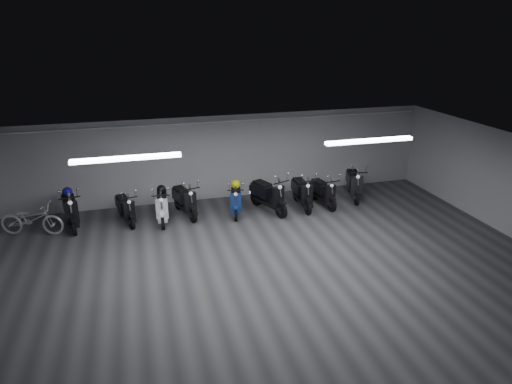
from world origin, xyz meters
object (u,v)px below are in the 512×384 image
object	(u,v)px
scooter_8	(323,188)
scooter_2	(162,201)
helmet_2	(161,189)
bicycle	(31,216)
helmet_1	(67,192)
scooter_3	(185,196)
scooter_7	(302,188)
scooter_0	(70,205)
scooter_9	(354,179)
helmet_0	(236,184)
scooter_5	(268,190)
scooter_4	(236,196)
scooter_1	(125,204)

from	to	relation	value
scooter_8	scooter_2	bearing A→B (deg)	170.91
scooter_2	helmet_2	bearing A→B (deg)	90.00
bicycle	helmet_2	distance (m)	3.61
scooter_2	helmet_1	xyz separation A→B (m)	(-2.62, 0.55, 0.36)
scooter_2	scooter_3	world-z (taller)	scooter_3
scooter_7	bicycle	xyz separation A→B (m)	(-7.95, 0.13, -0.10)
scooter_7	helmet_2	size ratio (longest dim) A/B	6.55
scooter_0	scooter_7	distance (m)	6.97
scooter_9	helmet_0	bearing A→B (deg)	-163.03
scooter_5	scooter_8	xyz separation A→B (m)	(1.85, 0.01, -0.10)
scooter_8	scooter_9	xyz separation A→B (m)	(1.25, 0.32, 0.07)
scooter_4	scooter_0	bearing A→B (deg)	-170.58
scooter_0	scooter_7	bearing A→B (deg)	-13.79
scooter_7	helmet_2	world-z (taller)	scooter_7
scooter_1	scooter_5	distance (m)	4.31
scooter_7	helmet_1	size ratio (longest dim) A/B	6.31
scooter_7	bicycle	distance (m)	7.95
scooter_0	helmet_2	distance (m)	2.60
scooter_7	helmet_1	world-z (taller)	scooter_7
scooter_1	scooter_7	xyz separation A→B (m)	(5.43, -0.26, 0.07)
scooter_7	helmet_1	distance (m)	7.04
helmet_2	scooter_4	bearing A→B (deg)	-6.49
scooter_1	scooter_3	bearing A→B (deg)	-14.30
scooter_2	scooter_8	xyz separation A→B (m)	(5.10, -0.10, -0.02)
scooter_3	helmet_0	distance (m)	1.61
scooter_3	scooter_4	distance (m)	1.56
scooter_7	scooter_9	distance (m)	1.99
scooter_2	scooter_7	size ratio (longest dim) A/B	0.96
bicycle	helmet_2	xyz separation A→B (m)	(3.59, 0.18, 0.36)
scooter_4	bicycle	distance (m)	5.80
scooter_3	helmet_2	distance (m)	0.73
helmet_1	helmet_2	bearing A→B (deg)	-6.85
scooter_9	bicycle	distance (m)	9.92
scooter_1	scooter_3	world-z (taller)	scooter_3
scooter_7	bicycle	world-z (taller)	scooter_7
scooter_0	helmet_2	world-z (taller)	scooter_0
helmet_0	scooter_5	bearing A→B (deg)	-18.27
scooter_0	scooter_4	world-z (taller)	scooter_0
helmet_0	helmet_2	distance (m)	2.26
scooter_9	bicycle	xyz separation A→B (m)	(-9.92, -0.16, -0.12)
scooter_9	helmet_0	world-z (taller)	scooter_9
scooter_8	scooter_9	bearing A→B (deg)	6.53
scooter_0	helmet_1	bearing A→B (deg)	90.00
scooter_3	helmet_0	bearing A→B (deg)	-16.39
scooter_1	helmet_1	size ratio (longest dim) A/B	5.61
scooter_5	scooter_3	bearing A→B (deg)	151.36
scooter_1	scooter_3	xyz separation A→B (m)	(1.74, 0.05, 0.06)
scooter_2	scooter_3	distance (m)	0.73
scooter_1	helmet_1	distance (m)	1.66
helmet_2	helmet_1	bearing A→B (deg)	173.15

